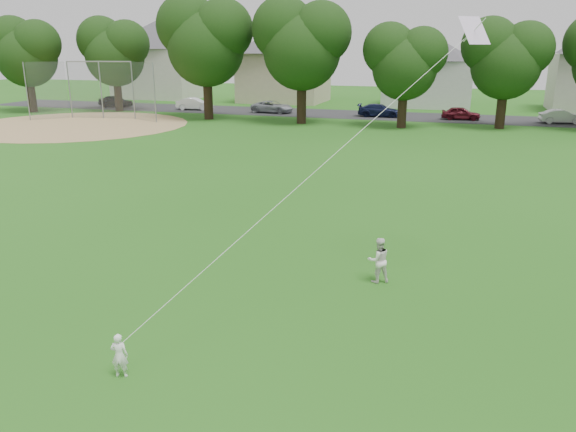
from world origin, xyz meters
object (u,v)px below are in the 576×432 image
(older_boy, at_px, (378,260))
(baseball_backstop, at_px, (98,91))
(toddler, at_px, (119,355))
(kite, at_px, (320,168))

(older_boy, xyz_separation_m, baseball_backstop, (-28.69, 27.88, 1.80))
(toddler, height_order, kite, kite)
(older_boy, bearing_deg, toddler, 27.01)
(toddler, distance_m, kite, 5.68)
(toddler, relative_size, baseball_backstop, 0.08)
(older_boy, bearing_deg, kite, 37.05)
(toddler, bearing_deg, older_boy, -138.95)
(older_boy, bearing_deg, baseball_backstop, -73.65)
(kite, height_order, baseball_backstop, kite)
(toddler, bearing_deg, baseball_backstop, -69.49)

